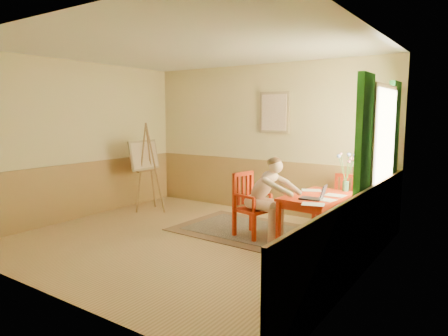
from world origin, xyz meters
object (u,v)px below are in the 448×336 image
Objects in this scene: chair_left at (250,205)px; chair_back at (344,203)px; table at (317,201)px; easel at (145,159)px; figure at (266,195)px; laptop at (315,196)px.

chair_back is (1.09, 1.13, -0.04)m from chair_left.
table is 0.73× the size of easel.
chair_back is 0.72× the size of figure.
chair_left is 0.78× the size of figure.
figure reaches higher than chair_back.
chair_left is 0.58× the size of easel.
figure is at bearing -156.64° from table.
table is at bearing 23.36° from figure.
chair_back is 0.53× the size of easel.
figure is 3.45× the size of laptop.
chair_left reaches higher than laptop.
table is 3.57m from easel.
figure is 2.92m from easel.
laptop is at bearing -6.56° from easel.
easel is at bearing 172.13° from figure.
chair_left is 2.64m from easel.
chair_left reaches higher than chair_back.
laptop is at bearing -4.23° from chair_left.
figure is at bearing -10.73° from chair_left.
easel is (-3.63, 0.42, 0.25)m from laptop.
easel is at bearing 178.30° from table.
chair_left is 1.09× the size of chair_back.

